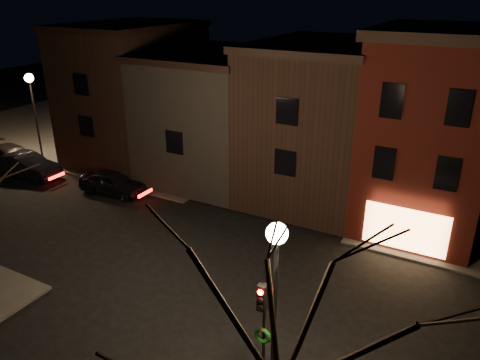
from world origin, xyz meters
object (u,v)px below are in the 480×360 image
object	(u,v)px
bare_tree_right	(283,304)
street_lamp_far	(32,93)
traffic_signal	(263,321)
parked_car_b	(27,165)
parked_car_c	(13,158)
parked_car_a	(113,183)
street_lamp_near	(276,269)

from	to	relation	value
bare_tree_right	street_lamp_far	bearing A→B (deg)	150.98
traffic_signal	parked_car_b	world-z (taller)	traffic_signal
parked_car_c	bare_tree_right	bearing A→B (deg)	-109.16
street_lamp_far	parked_car_a	bearing A→B (deg)	-12.97
street_lamp_near	parked_car_c	bearing A→B (deg)	158.73
street_lamp_near	bare_tree_right	distance (m)	2.98
street_lamp_far	traffic_signal	size ratio (longest dim) A/B	1.60
street_lamp_far	parked_car_c	size ratio (longest dim) A/B	1.10
bare_tree_right	parked_car_b	world-z (taller)	bare_tree_right
bare_tree_right	parked_car_c	size ratio (longest dim) A/B	1.44
parked_car_c	street_lamp_far	bearing A→B (deg)	0.96
traffic_signal	parked_car_c	world-z (taller)	traffic_signal
parked_car_a	parked_car_b	world-z (taller)	parked_car_b
street_lamp_far	traffic_signal	xyz separation A→B (m)	(24.60, -11.71, -2.37)
street_lamp_far	parked_car_b	bearing A→B (deg)	-56.29
traffic_signal	bare_tree_right	distance (m)	4.87
street_lamp_near	parked_car_a	bearing A→B (deg)	147.80
parked_car_a	bare_tree_right	bearing A→B (deg)	-131.90
traffic_signal	parked_car_b	size ratio (longest dim) A/B	0.79
traffic_signal	bare_tree_right	xyz separation A→B (m)	(1.90, -2.99, 3.34)
bare_tree_right	parked_car_b	xyz separation A→B (m)	(-24.63, 11.90, -5.31)
parked_car_c	parked_car_b	bearing A→B (deg)	-97.45
parked_car_a	parked_car_c	distance (m)	9.38
street_lamp_near	street_lamp_far	size ratio (longest dim) A/B	1.00
traffic_signal	bare_tree_right	bearing A→B (deg)	-57.59
traffic_signal	parked_car_b	xyz separation A→B (m)	(-22.73, 8.91, -1.97)
parked_car_a	parked_car_b	distance (m)	7.35
parked_car_b	parked_car_c	size ratio (longest dim) A/B	0.87
parked_car_a	street_lamp_far	bearing A→B (deg)	71.14
street_lamp_near	parked_car_b	size ratio (longest dim) A/B	1.27
parked_car_a	street_lamp_near	bearing A→B (deg)	-128.09
street_lamp_far	bare_tree_right	bearing A→B (deg)	-29.02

